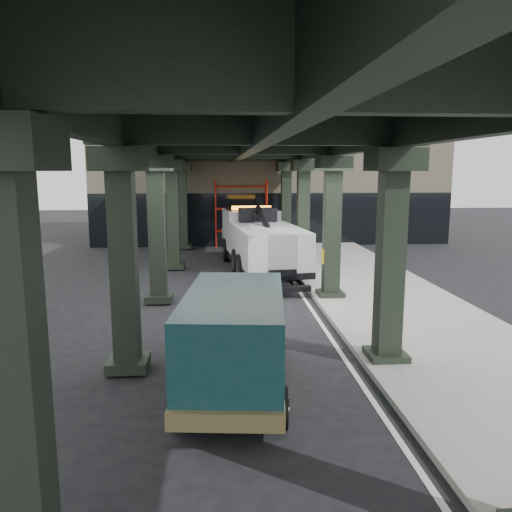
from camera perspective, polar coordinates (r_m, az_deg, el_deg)
name	(u,v)px	position (r m, az deg, el deg)	size (l,w,h in m)	color
ground	(262,317)	(15.68, 0.69, -7.00)	(90.00, 90.00, 0.00)	black
sidewalk	(382,296)	(18.47, 14.24, -4.49)	(5.00, 40.00, 0.15)	gray
lane_stripe	(305,300)	(17.81, 5.62, -4.99)	(0.12, 38.00, 0.01)	silver
viaduct	(245,142)	(17.02, -1.24, 12.92)	(7.40, 32.00, 6.40)	black
building	(266,178)	(35.13, 1.18, 8.86)	(22.00, 10.00, 8.00)	#C6B793
scaffolding	(241,212)	(29.74, -1.72, 5.06)	(3.08, 0.88, 4.00)	red
tow_truck	(259,239)	(22.79, 0.36, 1.97)	(3.49, 9.24, 2.96)	black
towed_van	(236,336)	(10.46, -2.36, -9.08)	(2.54, 5.39, 2.11)	#123C41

